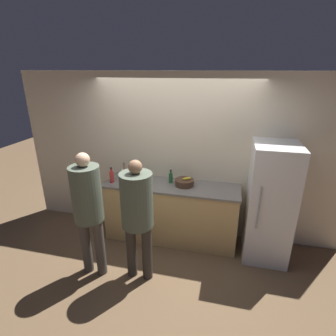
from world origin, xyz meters
TOP-DOWN VIEW (x-y plane):
  - ground_plane at (0.00, 0.00)m, footprint 14.00×14.00m
  - wall_back at (0.00, 0.66)m, footprint 5.20×0.06m
  - counter at (0.00, 0.35)m, footprint 2.09×0.64m
  - refrigerator at (1.44, 0.29)m, footprint 0.60×0.73m
  - person_left at (-0.83, -0.66)m, footprint 0.37×0.37m
  - person_center at (-0.21, -0.60)m, footprint 0.40×0.40m
  - fruit_bowl at (0.20, 0.37)m, footprint 0.29×0.29m
  - utensil_crock at (-0.83, 0.50)m, footprint 0.10×0.10m
  - bottle_red at (-0.93, 0.22)m, footprint 0.07×0.07m
  - bottle_green at (-0.02, 0.42)m, footprint 0.06×0.06m
  - cup_yellow at (-0.44, 0.25)m, footprint 0.08×0.08m
  - potted_plant at (-0.62, 0.39)m, footprint 0.15×0.15m

SIDE VIEW (x-z plane):
  - ground_plane at x=0.00m, z-range 0.00..0.00m
  - counter at x=0.00m, z-range 0.00..0.95m
  - refrigerator at x=1.44m, z-range 0.00..1.71m
  - cup_yellow at x=-0.44m, z-range 0.95..1.04m
  - fruit_bowl at x=0.20m, z-range 0.94..1.07m
  - person_center at x=-0.21m, z-range 0.19..1.84m
  - utensil_crock at x=-0.83m, z-range 0.90..1.13m
  - bottle_green at x=-0.02m, z-range 0.93..1.14m
  - person_left at x=-0.83m, z-range 0.18..1.90m
  - bottle_red at x=-0.93m, z-range 0.93..1.17m
  - potted_plant at x=-0.62m, z-range 0.96..1.19m
  - wall_back at x=0.00m, z-range 0.00..2.60m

